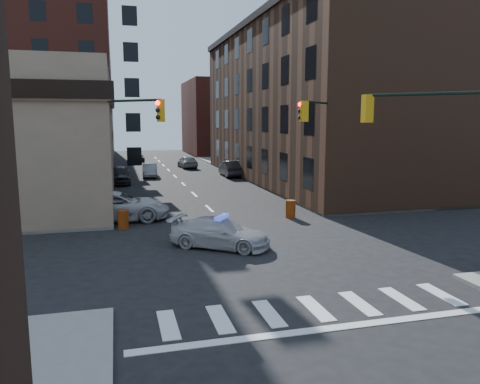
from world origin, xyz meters
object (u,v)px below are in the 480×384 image
pedestrian_b (55,209)px  barricade_nw_a (103,213)px  parked_car_enear (231,169)px  barrel_road (291,209)px  parked_car_wnear (120,175)px  barrel_bank (123,219)px  pickup (117,206)px  police_car (220,233)px  parked_car_wfar (150,170)px  pedestrian_a (90,201)px

pedestrian_b → barricade_nw_a: size_ratio=1.80×
parked_car_enear → barrel_road: parked_car_enear is taller
parked_car_wnear → parked_car_enear: size_ratio=0.97×
pedestrian_b → barrel_bank: pedestrian_b is taller
pickup → parked_car_wnear: 15.90m
pedestrian_b → barricade_nw_a: pedestrian_b is taller
pickup → barrel_bank: size_ratio=5.88×
police_car → pickup: (-4.47, 7.10, 0.16)m
parked_car_wnear → pedestrian_b: bearing=-100.1°
parked_car_wfar → barrel_bank: (-3.00, -22.64, -0.17)m
parked_car_wfar → parked_car_enear: 8.19m
pedestrian_a → barrel_road: (11.39, -2.40, -0.58)m
parked_car_enear → barrel_road: size_ratio=4.68×
parked_car_wnear → police_car: bearing=-79.0°
parked_car_wfar → barricade_nw_a: size_ratio=3.71×
pedestrian_a → barrel_road: bearing=3.1°
barrel_bank → parked_car_wnear: bearing=90.0°
pedestrian_b → barrel_road: pedestrian_b is taller
barrel_road → police_car: bearing=-135.8°
pickup → barrel_road: bearing=-97.2°
parked_car_wfar → pedestrian_b: pedestrian_b is taller
pickup → parked_car_wfar: 20.66m
barrel_bank → barricade_nw_a: bearing=120.2°
pickup → barrel_bank: (0.30, -2.24, -0.32)m
parked_car_enear → barricade_nw_a: bearing=59.0°
barrel_bank → pedestrian_a: bearing=122.7°
barricade_nw_a → pedestrian_b: bearing=-149.4°
parked_car_wnear → parked_car_wfar: 5.41m
parked_car_wfar → pedestrian_a: (-4.80, -19.84, 0.42)m
police_car → barrel_road: (5.42, 5.26, -0.14)m
police_car → parked_car_wfar: 27.52m
parked_car_enear → barrel_bank: 23.62m
parked_car_wnear → barrel_bank: size_ratio=4.70×
parked_car_wnear → barrel_bank: 18.14m
pedestrian_a → barricade_nw_a: bearing=-37.8°
police_car → barrel_road: police_car is taller
parked_car_enear → pedestrian_a: size_ratio=2.58×
parked_car_enear → pedestrian_b: 25.06m
police_car → parked_car_enear: (6.83, 25.76, 0.14)m
police_car → barrel_road: 7.55m
pedestrian_b → police_car: bearing=-42.2°
parked_car_wnear → parked_car_enear: bearing=14.9°
barrel_road → parked_car_enear: bearing=86.1°
barrel_road → barrel_bank: bearing=-177.6°
parked_car_wfar → pedestrian_b: 23.15m
pickup → barrel_road: 10.06m
parked_car_enear → parked_car_wfar: bearing=-11.0°
barrel_road → barricade_nw_a: barrel_road is taller
parked_car_enear → barrel_road: bearing=87.3°
pedestrian_a → parked_car_enear: bearing=69.7°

